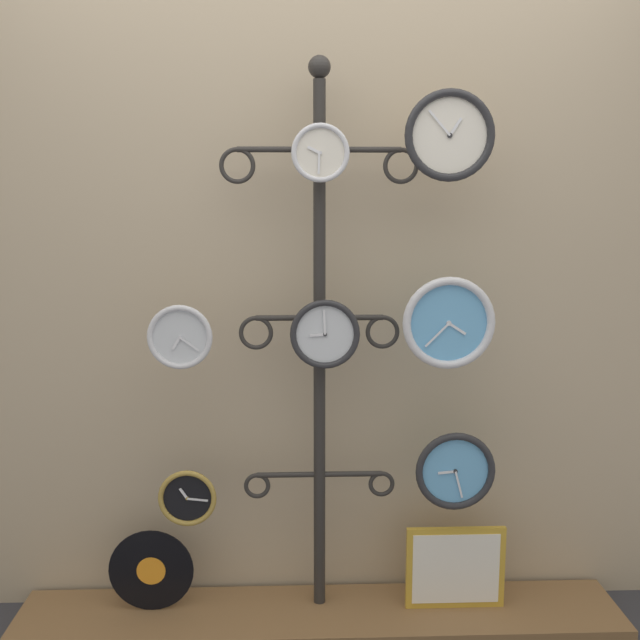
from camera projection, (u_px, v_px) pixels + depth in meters
shop_wall at (318, 239)px, 2.73m from camera, size 4.40×0.04×2.80m
low_shelf at (320, 618)px, 2.74m from camera, size 2.20×0.36×0.06m
display_stand at (319, 404)px, 2.67m from camera, size 0.68×0.32×2.02m
clock_top_center at (319, 153)px, 2.44m from camera, size 0.19×0.04×0.19m
clock_top_right at (449, 136)px, 2.44m from camera, size 0.30×0.04×0.30m
clock_middle_left at (180, 337)px, 2.52m from camera, size 0.22×0.04×0.22m
clock_middle_center at (325, 334)px, 2.55m from camera, size 0.24×0.04×0.24m
clock_middle_right at (449, 323)px, 2.53m from camera, size 0.32×0.04×0.32m
clock_bottom_left at (188, 498)px, 2.63m from camera, size 0.21×0.04×0.21m
clock_bottom_right at (455, 471)px, 2.63m from camera, size 0.28×0.04×0.28m
vinyl_record at (151, 570)px, 2.71m from camera, size 0.31×0.01×0.31m
picture_frame at (455, 568)px, 2.73m from camera, size 0.36×0.02×0.31m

